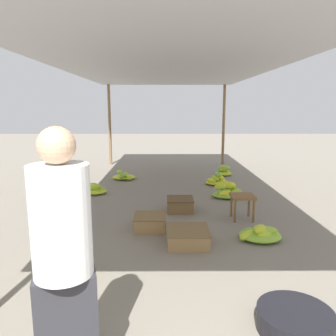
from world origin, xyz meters
The scene contains 16 objects.
canopy_post_back_left centered at (-1.66, 8.49, 1.15)m, with size 0.08×0.08×2.31m, color olive.
canopy_post_back_right centered at (1.66, 8.49, 1.15)m, with size 0.08×0.08×2.31m, color olive.
canopy_tarp centered at (0.00, 4.40, 2.33)m, with size 3.72×8.59×0.04m, color #B2B2B7.
vendor_foreground centered at (-0.61, 0.63, 0.81)m, with size 0.41×0.41×1.56m.
stool centered at (1.11, 3.59, 0.31)m, with size 0.34×0.34×0.38m.
basin_black centered at (0.94, 1.11, 0.08)m, with size 0.57×0.57×0.16m.
banana_pile_left_0 centered at (-0.96, 1.85, 0.12)m, with size 0.43×0.52×0.28m.
banana_pile_left_1 centered at (-1.41, 5.10, 0.08)m, with size 0.45×0.40×0.22m.
banana_pile_left_2 centered at (-1.01, 6.40, 0.07)m, with size 0.53×0.59×0.22m.
banana_pile_right_0 centered at (1.17, 2.85, 0.07)m, with size 0.60×0.47×0.19m.
banana_pile_right_1 centered at (1.11, 4.81, 0.10)m, with size 0.57×0.52×0.29m.
banana_pile_right_2 centered at (1.09, 5.89, 0.09)m, with size 0.52×0.53×0.28m.
banana_pile_right_3 centered at (1.41, 6.85, 0.10)m, with size 0.41×0.44×0.26m.
crate_near centered at (0.24, 2.69, 0.10)m, with size 0.52×0.52×0.19m.
crate_mid centered at (0.20, 4.01, 0.11)m, with size 0.43×0.43×0.21m.
crate_far centered at (-0.25, 3.19, 0.10)m, with size 0.43×0.43×0.20m.
Camera 1 is at (-0.03, -1.09, 1.65)m, focal length 35.00 mm.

